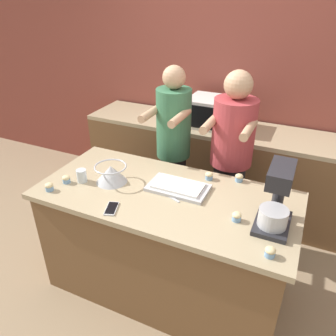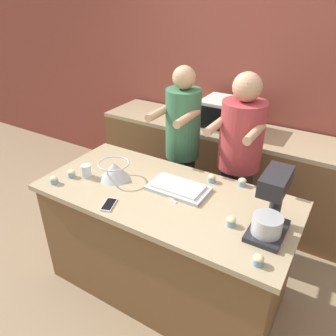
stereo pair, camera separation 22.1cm
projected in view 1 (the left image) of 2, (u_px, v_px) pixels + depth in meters
name	position (u px, v px, depth m)	size (l,w,h in m)	color
ground_plane	(166.00, 284.00, 2.71)	(16.00, 16.00, 0.00)	#937A5B
back_wall	(233.00, 77.00, 3.35)	(10.00, 0.06, 2.70)	brown
island_counter	(166.00, 243.00, 2.49)	(1.81, 0.85, 0.90)	brown
back_counter	(216.00, 167.00, 3.50)	(2.80, 0.60, 0.93)	brown
person_left	(173.00, 152.00, 2.94)	(0.32, 0.49, 1.62)	#232328
person_right	(230.00, 164.00, 2.75)	(0.36, 0.51, 1.63)	#232328
stand_mixer	(276.00, 201.00, 1.88)	(0.20, 0.30, 0.41)	#232328
mixing_bowl	(111.00, 173.00, 2.38)	(0.24, 0.24, 0.13)	#BCBCC1
baking_tray	(178.00, 187.00, 2.31)	(0.43, 0.25, 0.04)	#BCBCC1
microwave_oven	(215.00, 112.00, 3.23)	(0.51, 0.39, 0.28)	silver
cell_phone	(112.00, 208.00, 2.11)	(0.11, 0.16, 0.01)	silver
drinking_glass	(82.00, 176.00, 2.39)	(0.07, 0.07, 0.10)	silver
knife	(166.00, 195.00, 2.25)	(0.21, 0.10, 0.01)	#BCBCC1
cupcake_0	(270.00, 252.00, 1.73)	(0.06, 0.06, 0.06)	#759EC6
cupcake_1	(237.00, 217.00, 1.99)	(0.06, 0.06, 0.06)	#759EC6
cupcake_2	(209.00, 176.00, 2.42)	(0.06, 0.06, 0.06)	#759EC6
cupcake_3	(66.00, 179.00, 2.38)	(0.06, 0.06, 0.06)	#759EC6
cupcake_4	(49.00, 187.00, 2.29)	(0.06, 0.06, 0.06)	#759EC6
cupcake_5	(239.00, 178.00, 2.40)	(0.06, 0.06, 0.06)	#759EC6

